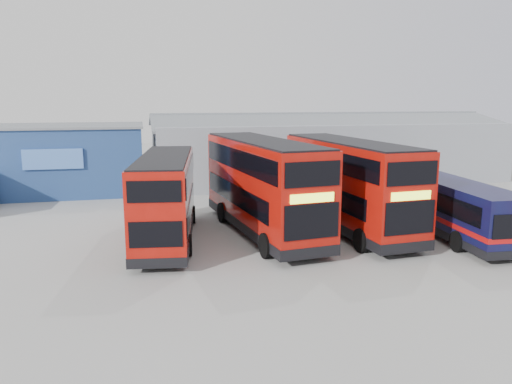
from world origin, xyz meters
name	(u,v)px	position (x,y,z in m)	size (l,w,h in m)	color
ground_plane	(313,245)	(0.00, 0.00, 0.00)	(120.00, 120.00, 0.00)	gray
office_block	(62,158)	(-14.00, 17.99, 2.58)	(12.30, 8.32, 5.12)	navy
maintenance_shed	(323,149)	(8.00, 20.00, 2.60)	(30.50, 12.00, 5.89)	gray
double_decker_left	(166,199)	(-6.97, 2.32, 2.16)	(3.81, 10.48, 4.34)	#9D1008
double_decker_centre	(262,187)	(-1.90, 2.71, 2.49)	(4.23, 12.07, 5.00)	#9D1008
double_decker_right	(348,186)	(2.82, 2.42, 2.43)	(3.65, 11.74, 4.89)	#9D1008
single_decker_blue	(448,207)	(7.60, 0.28, 1.44)	(3.21, 10.86, 2.91)	black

